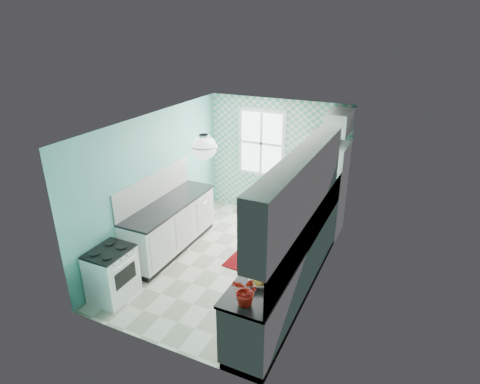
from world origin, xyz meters
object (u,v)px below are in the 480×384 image
at_px(potted_plant, 246,292).
at_px(stove, 112,273).
at_px(ceiling_light, 204,147).
at_px(microwave, 327,137).
at_px(fridge, 323,189).
at_px(sink, 311,214).
at_px(fruit_bowl, 260,282).

bearing_deg(potted_plant, stove, 170.88).
bearing_deg(ceiling_light, potted_plant, -45.48).
bearing_deg(microwave, ceiling_light, 69.45).
bearing_deg(fridge, sink, -83.79).
bearing_deg(fridge, ceiling_light, -111.72).
bearing_deg(microwave, fruit_bowl, 94.33).
xyz_separation_m(fridge, fruit_bowl, (0.09, -3.37, 0.06)).
xyz_separation_m(stove, microwave, (2.31, 3.41, 1.54)).
xyz_separation_m(stove, fruit_bowl, (2.40, 0.04, 0.56)).
bearing_deg(fridge, fruit_bowl, -86.84).
xyz_separation_m(fruit_bowl, microwave, (-0.09, 3.37, 0.98)).
height_order(potted_plant, microwave, microwave).
distance_m(fridge, sink, 1.17).
distance_m(ceiling_light, fridge, 3.13).
bearing_deg(potted_plant, microwave, 91.36).
height_order(stove, fruit_bowl, fruit_bowl).
xyz_separation_m(fridge, microwave, (0.00, 0.00, 1.05)).
bearing_deg(fruit_bowl, potted_plant, -90.00).
relative_size(fridge, microwave, 3.80).
height_order(ceiling_light, fruit_bowl, ceiling_light).
distance_m(stove, microwave, 4.39).
xyz_separation_m(ceiling_light, fridge, (1.11, 2.57, -1.41)).
bearing_deg(stove, sink, 41.49).
relative_size(fruit_bowl, microwave, 0.63).
distance_m(potted_plant, microwave, 3.88).
xyz_separation_m(ceiling_light, fruit_bowl, (1.20, -0.80, -1.35)).
bearing_deg(potted_plant, fruit_bowl, 90.00).
bearing_deg(sink, potted_plant, -91.79).
relative_size(stove, sink, 1.50).
bearing_deg(sink, microwave, 92.86).
distance_m(fridge, microwave, 1.05).
bearing_deg(potted_plant, ceiling_light, 134.52).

